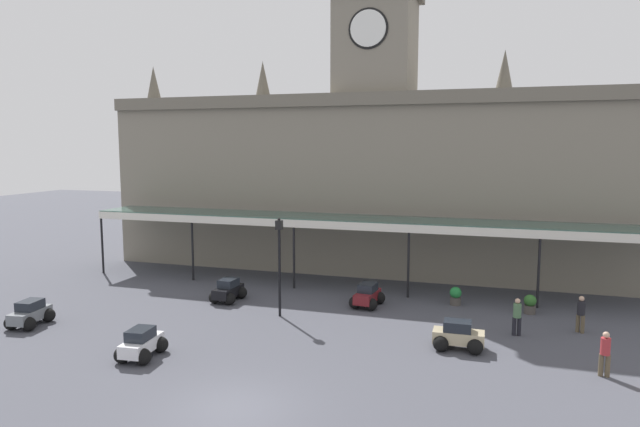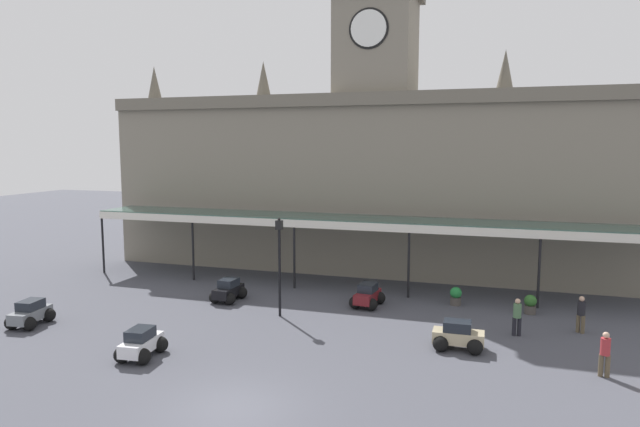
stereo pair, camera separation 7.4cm
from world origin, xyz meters
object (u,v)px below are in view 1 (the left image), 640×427
Objects in this scene: car_black_sedan at (228,292)px; planter_near_kerb at (530,304)px; car_white_sedan at (141,345)px; planter_by_canopy at (455,296)px; car_grey_sedan at (30,315)px; pedestrian_near_entrance at (581,313)px; car_beige_sedan at (458,337)px; pedestrian_beside_cars at (517,315)px; pedestrian_crossing_forecourt at (605,352)px; car_maroon_sedan at (367,297)px; victorian_lamppost at (279,255)px.

car_black_sedan is 2.17× the size of planter_near_kerb.
car_white_sedan is 15.91m from planter_by_canopy.
car_grey_sedan is 1.03× the size of car_black_sedan.
pedestrian_near_entrance is (24.20, 6.57, 0.41)m from car_grey_sedan.
car_beige_sedan is 3.43m from pedestrian_beside_cars.
car_black_sedan is 1.25× the size of pedestrian_crossing_forecourt.
pedestrian_near_entrance is 6.29m from planter_by_canopy.
car_grey_sedan is at bearing 165.90° from car_white_sedan.
planter_by_canopy is at bearing 19.93° from car_maroon_sedan.
pedestrian_near_entrance is 13.96m from victorian_lamppost.
car_black_sedan is at bearing 92.91° from car_white_sedan.
pedestrian_beside_cars is (7.25, -2.47, 0.41)m from car_maroon_sedan.
pedestrian_beside_cars is at bearing -18.83° from car_maroon_sedan.
planter_by_canopy is at bearing 26.76° from car_grey_sedan.
victorian_lamppost is at bearing 64.14° from car_white_sedan.
pedestrian_beside_cars reaches higher than planter_by_canopy.
pedestrian_crossing_forecourt reaches higher than car_maroon_sedan.
car_grey_sedan is at bearing -176.20° from pedestrian_crossing_forecourt.
car_black_sedan is 7.47m from car_maroon_sedan.
planter_by_canopy is at bearing 13.62° from car_black_sedan.
pedestrian_beside_cars and pedestrian_crossing_forecourt have the same top height.
planter_near_kerb and planter_by_canopy have the same top height.
car_beige_sedan is at bearing -45.23° from car_maroon_sedan.
car_beige_sedan is at bearing 21.53° from car_white_sedan.
car_maroon_sedan is at bearing 28.71° from car_grey_sedan.
car_white_sedan is 2.21× the size of planter_by_canopy.
car_black_sedan is at bearing -170.29° from car_maroon_sedan.
car_maroon_sedan is 4.64m from planter_by_canopy.
car_white_sedan is (7.28, -1.83, 0.00)m from car_grey_sedan.
victorian_lamppost is at bearing 24.65° from car_grey_sedan.
car_grey_sedan is 23.94m from planter_near_kerb.
pedestrian_beside_cars is 4.68m from pedestrian_crossing_forecourt.
victorian_lamppost is 9.61m from planter_by_canopy.
car_black_sedan is 14.67m from pedestrian_beside_cars.
car_maroon_sedan is at bearing 9.71° from car_black_sedan.
car_white_sedan is (0.42, -8.36, 0.00)m from car_black_sedan.
car_beige_sedan is 0.97× the size of car_maroon_sedan.
car_white_sedan is 11.86m from car_maroon_sedan.
pedestrian_crossing_forecourt is 1.74× the size of planter_near_kerb.
victorian_lamppost is at bearing -172.71° from pedestrian_near_entrance.
pedestrian_beside_cars is (14.19, 7.14, 0.41)m from car_white_sedan.
car_maroon_sedan is 1.27× the size of pedestrian_crossing_forecourt.
car_black_sedan is 2.17× the size of planter_by_canopy.
car_black_sedan and car_maroon_sedan have the same top height.
planter_by_canopy is (-5.62, 2.80, -0.42)m from pedestrian_near_entrance.
planter_near_kerb is at bearing 8.06° from car_maroon_sedan.
pedestrian_near_entrance and pedestrian_crossing_forecourt have the same top height.
pedestrian_near_entrance is 0.34× the size of victorian_lamppost.
planter_near_kerb is (-1.98, 2.35, -0.42)m from pedestrian_near_entrance.
pedestrian_beside_cars reaches higher than car_white_sedan.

